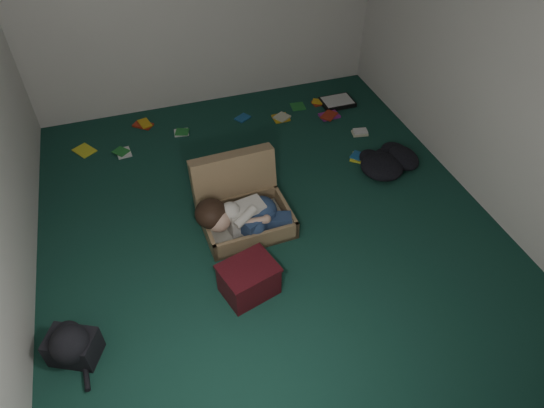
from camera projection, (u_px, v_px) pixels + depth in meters
floor at (267, 221)px, 4.45m from camera, size 4.50×4.50×0.00m
wall_front at (432, 365)px, 2.00m from camera, size 4.50×0.00×4.50m
wall_right at (495, 57)px, 4.02m from camera, size 0.00×4.50×4.50m
suitcase at (241, 204)px, 4.37m from camera, size 0.81×0.79×0.57m
person at (242, 216)px, 4.20m from camera, size 0.85×0.40×0.35m
maroon_bin at (249, 279)px, 3.77m from camera, size 0.50×0.44×0.29m
backpack at (73, 346)px, 3.37m from camera, size 0.52×0.48×0.25m
clothing_pile at (389, 160)px, 4.99m from camera, size 0.59×0.54×0.15m
paper_tray at (337, 102)px, 5.92m from camera, size 0.39×0.29×0.05m
book_scatter at (249, 128)px, 5.54m from camera, size 3.14×1.55×0.02m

